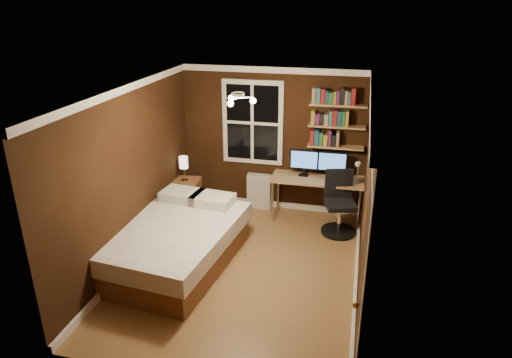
% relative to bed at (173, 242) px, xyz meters
% --- Properties ---
extents(floor, '(4.20, 4.20, 0.00)m').
position_rel_bed_xyz_m(floor, '(1.00, 0.09, -0.32)').
color(floor, brown).
rests_on(floor, ground).
extents(wall_back, '(3.20, 0.04, 2.50)m').
position_rel_bed_xyz_m(wall_back, '(1.00, 2.19, 0.93)').
color(wall_back, black).
rests_on(wall_back, ground).
extents(wall_left, '(0.04, 4.20, 2.50)m').
position_rel_bed_xyz_m(wall_left, '(-0.60, 0.09, 0.93)').
color(wall_left, black).
rests_on(wall_left, ground).
extents(wall_right, '(0.04, 4.20, 2.50)m').
position_rel_bed_xyz_m(wall_right, '(2.60, 0.09, 0.93)').
color(wall_right, black).
rests_on(wall_right, ground).
extents(ceiling, '(3.20, 4.20, 0.02)m').
position_rel_bed_xyz_m(ceiling, '(1.00, 0.09, 2.18)').
color(ceiling, white).
rests_on(ceiling, wall_back).
extents(window, '(1.06, 0.06, 1.46)m').
position_rel_bed_xyz_m(window, '(0.65, 2.16, 1.23)').
color(window, white).
rests_on(window, wall_back).
extents(door, '(0.03, 0.82, 2.05)m').
position_rel_bed_xyz_m(door, '(2.59, -1.46, 0.70)').
color(door, black).
rests_on(door, ground).
extents(door_knob, '(0.06, 0.06, 0.06)m').
position_rel_bed_xyz_m(door_knob, '(2.55, -1.76, 0.68)').
color(door_knob, '#B9843B').
rests_on(door_knob, door).
extents(ceiling_fixture, '(0.44, 0.44, 0.18)m').
position_rel_bed_xyz_m(ceiling_fixture, '(1.00, -0.01, 2.08)').
color(ceiling_fixture, beige).
rests_on(ceiling_fixture, ceiling).
extents(bookshelf_lower, '(0.92, 0.22, 0.03)m').
position_rel_bed_xyz_m(bookshelf_lower, '(2.08, 2.07, 0.93)').
color(bookshelf_lower, tan).
rests_on(bookshelf_lower, wall_back).
extents(books_row_lower, '(0.42, 0.16, 0.23)m').
position_rel_bed_xyz_m(books_row_lower, '(2.08, 2.07, 1.06)').
color(books_row_lower, maroon).
rests_on(books_row_lower, bookshelf_lower).
extents(bookshelf_middle, '(0.92, 0.22, 0.03)m').
position_rel_bed_xyz_m(bookshelf_middle, '(2.08, 2.07, 1.28)').
color(bookshelf_middle, tan).
rests_on(bookshelf_middle, wall_back).
extents(books_row_middle, '(0.54, 0.16, 0.23)m').
position_rel_bed_xyz_m(books_row_middle, '(2.08, 2.07, 1.41)').
color(books_row_middle, navy).
rests_on(books_row_middle, bookshelf_middle).
extents(bookshelf_upper, '(0.92, 0.22, 0.03)m').
position_rel_bed_xyz_m(bookshelf_upper, '(2.08, 2.07, 1.63)').
color(bookshelf_upper, tan).
rests_on(bookshelf_upper, wall_back).
extents(books_row_upper, '(0.66, 0.16, 0.23)m').
position_rel_bed_xyz_m(books_row_upper, '(2.08, 2.07, 1.76)').
color(books_row_upper, '#29612F').
rests_on(books_row_upper, bookshelf_upper).
extents(bed, '(1.84, 2.39, 0.75)m').
position_rel_bed_xyz_m(bed, '(0.00, 0.00, 0.00)').
color(bed, brown).
rests_on(bed, ground).
extents(nightstand, '(0.54, 0.54, 0.61)m').
position_rel_bed_xyz_m(nightstand, '(-0.42, 1.57, -0.02)').
color(nightstand, brown).
rests_on(nightstand, ground).
extents(bedside_lamp, '(0.15, 0.15, 0.43)m').
position_rel_bed_xyz_m(bedside_lamp, '(-0.42, 1.57, 0.51)').
color(bedside_lamp, beige).
rests_on(bedside_lamp, nightstand).
extents(radiator, '(0.42, 0.15, 0.63)m').
position_rel_bed_xyz_m(radiator, '(0.78, 2.08, -0.01)').
color(radiator, silver).
rests_on(radiator, ground).
extents(desk, '(1.55, 0.58, 0.74)m').
position_rel_bed_xyz_m(desk, '(1.83, 1.88, 0.35)').
color(desk, tan).
rests_on(desk, ground).
extents(monitor_left, '(0.49, 0.12, 0.46)m').
position_rel_bed_xyz_m(monitor_left, '(1.58, 1.96, 0.64)').
color(monitor_left, black).
rests_on(monitor_left, desk).
extents(monitor_right, '(0.49, 0.12, 0.46)m').
position_rel_bed_xyz_m(monitor_right, '(2.05, 1.96, 0.64)').
color(monitor_right, black).
rests_on(monitor_right, desk).
extents(desk_lamp, '(0.14, 0.32, 0.44)m').
position_rel_bed_xyz_m(desk_lamp, '(2.47, 1.77, 0.63)').
color(desk_lamp, silver).
rests_on(desk_lamp, desk).
extents(office_chair, '(0.57, 0.57, 1.03)m').
position_rel_bed_xyz_m(office_chair, '(2.23, 1.48, 0.07)').
color(office_chair, black).
rests_on(office_chair, ground).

